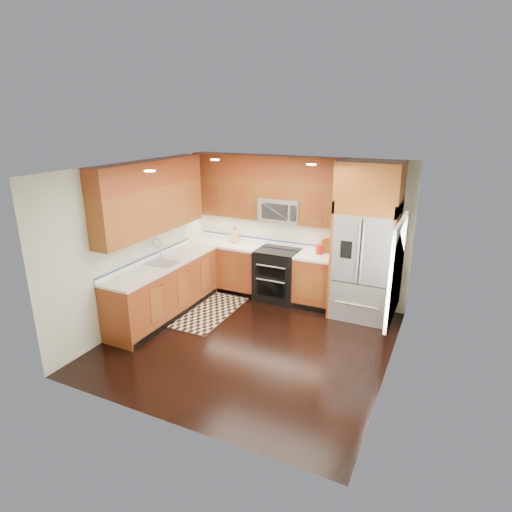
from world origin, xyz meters
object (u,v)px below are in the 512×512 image
at_px(refrigerator, 366,242).
at_px(utensil_crock, 320,247).
at_px(range, 278,275).
at_px(rug, 205,310).
at_px(knife_block, 235,236).

height_order(refrigerator, utensil_crock, refrigerator).
distance_m(range, utensil_crock, 0.96).
relative_size(rug, utensil_crock, 4.51).
bearing_deg(range, utensil_crock, 8.84).
bearing_deg(range, rug, -132.82).
height_order(range, knife_block, knife_block).
bearing_deg(range, knife_block, 171.56).
relative_size(knife_block, utensil_crock, 0.82).
distance_m(knife_block, utensil_crock, 1.70).
bearing_deg(refrigerator, utensil_crock, 169.36).
bearing_deg(knife_block, refrigerator, -4.11).
height_order(refrigerator, knife_block, refrigerator).
relative_size(refrigerator, utensil_crock, 7.14).
bearing_deg(rug, refrigerator, 20.92).
distance_m(rug, knife_block, 1.57).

